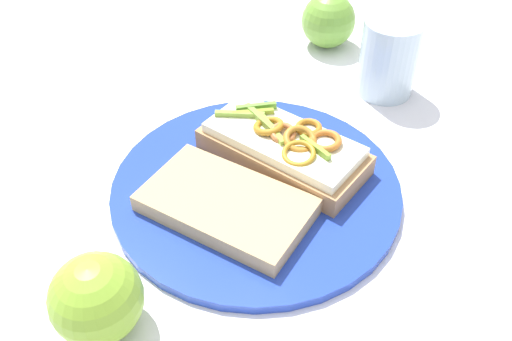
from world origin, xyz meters
The scene contains 7 objects.
ground_plane centered at (0.00, 0.00, 0.00)m, with size 2.00×2.00×0.00m, color white.
plate centered at (0.00, 0.00, 0.01)m, with size 0.31×0.31×0.01m, color #2340B0.
sandwich centered at (0.01, -0.05, 0.03)m, with size 0.20×0.11×0.05m.
bread_slice_side centered at (-0.01, 0.05, 0.02)m, with size 0.17×0.10×0.02m, color tan.
apple_1 centered at (-0.03, 0.21, 0.04)m, with size 0.08×0.08×0.08m, color #82B030.
apple_2 centered at (0.15, -0.30, 0.04)m, with size 0.08×0.08×0.08m, color #699D36.
drinking_glass centered at (0.02, -0.26, 0.05)m, with size 0.07×0.07×0.10m, color silver.
Camera 1 is at (-0.31, 0.31, 0.43)m, focal length 39.11 mm.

